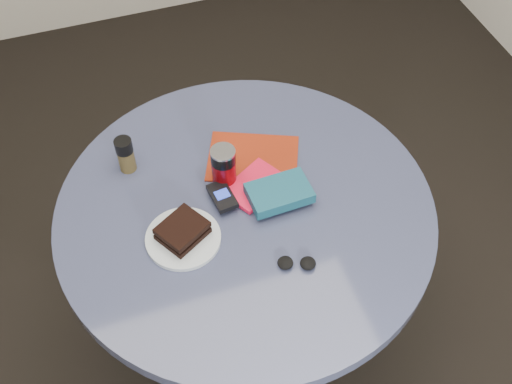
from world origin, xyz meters
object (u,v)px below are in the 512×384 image
object	(u,v)px
table	(246,242)
magazine	(253,158)
soda_can	(224,167)
red_book	(254,185)
pepper_grinder	(125,155)
headphones	(297,263)
novel	(279,193)
sandwich	(182,231)
plate	(183,238)
mp3_player	(222,196)

from	to	relation	value
table	magazine	bearing A→B (deg)	64.49
soda_can	red_book	size ratio (longest dim) A/B	0.78
pepper_grinder	headphones	bearing A→B (deg)	-53.95
novel	table	bearing A→B (deg)	171.50
table	sandwich	world-z (taller)	sandwich
table	soda_can	world-z (taller)	soda_can
plate	sandwich	xyz separation A→B (m)	(0.00, 0.01, 0.03)
soda_can	red_book	world-z (taller)	soda_can
soda_can	headphones	distance (m)	0.33
pepper_grinder	red_book	world-z (taller)	pepper_grinder
soda_can	magazine	xyz separation A→B (m)	(0.10, 0.06, -0.06)
novel	headphones	world-z (taller)	novel
table	pepper_grinder	bearing A→B (deg)	138.45
headphones	novel	bearing A→B (deg)	81.87
sandwich	table	bearing A→B (deg)	13.81
magazine	novel	world-z (taller)	novel
magazine	headphones	bearing A→B (deg)	-68.29
plate	red_book	distance (m)	0.25
table	plate	size ratio (longest dim) A/B	5.24
pepper_grinder	novel	size ratio (longest dim) A/B	0.67
table	novel	xyz separation A→B (m)	(0.09, -0.01, 0.20)
plate	novel	bearing A→B (deg)	8.26
magazine	red_book	xyz separation A→B (m)	(-0.03, -0.10, 0.01)
sandwich	plate	bearing A→B (deg)	-106.90
table	red_book	xyz separation A→B (m)	(0.04, 0.05, 0.17)
plate	novel	distance (m)	0.28
table	soda_can	distance (m)	0.25
pepper_grinder	sandwich	bearing A→B (deg)	-73.21
magazine	red_book	size ratio (longest dim) A/B	1.57
soda_can	headphones	size ratio (longest dim) A/B	1.22
plate	sandwich	world-z (taller)	sandwich
novel	headphones	distance (m)	0.21
plate	soda_can	bearing A→B (deg)	43.87
mp3_player	headphones	bearing A→B (deg)	-65.33
plate	red_book	world-z (taller)	red_book
sandwich	headphones	size ratio (longest dim) A/B	1.42
magazine	headphones	distance (m)	0.37
soda_can	novel	bearing A→B (deg)	-42.82
pepper_grinder	table	bearing A→B (deg)	-41.55
magazine	red_book	bearing A→B (deg)	-83.11
sandwich	soda_can	xyz separation A→B (m)	(0.15, 0.14, 0.03)
novel	sandwich	bearing A→B (deg)	-175.07
novel	mp3_player	world-z (taller)	novel
pepper_grinder	red_book	size ratio (longest dim) A/B	0.69
novel	soda_can	bearing A→B (deg)	134.91
novel	mp3_player	distance (m)	0.15
sandwich	soda_can	bearing A→B (deg)	43.12
sandwich	mp3_player	bearing A→B (deg)	31.56
sandwich	pepper_grinder	distance (m)	0.29
plate	headphones	world-z (taller)	headphones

